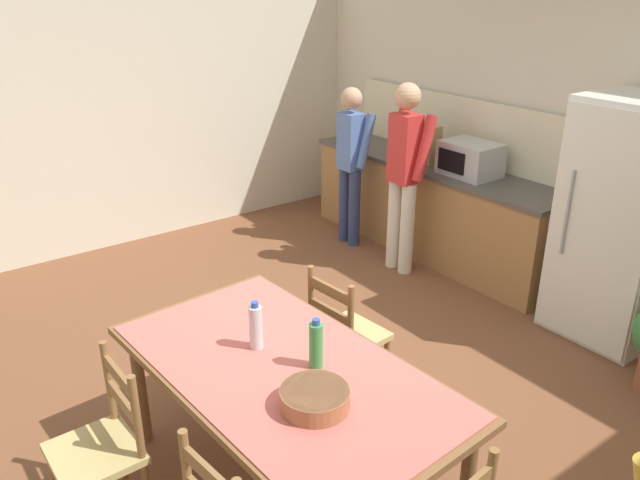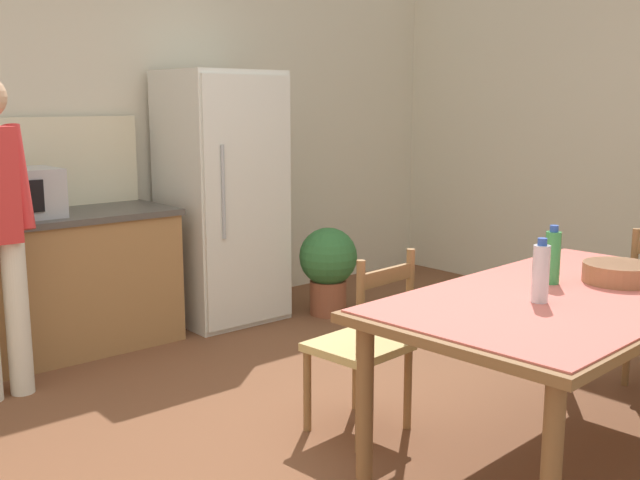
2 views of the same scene
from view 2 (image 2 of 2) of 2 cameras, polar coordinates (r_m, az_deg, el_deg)
ground_plane at (r=3.67m, az=2.65°, el=-15.33°), size 8.32×8.32×0.00m
wall_back at (r=5.55m, az=-16.63°, el=8.52°), size 6.52×0.12×2.90m
refrigerator at (r=5.52m, az=-7.47°, el=3.22°), size 0.76×0.73×1.82m
microwave at (r=4.88m, az=-22.21°, el=3.28°), size 0.50×0.39×0.30m
dining_table at (r=3.46m, az=18.23°, el=-5.02°), size 1.96×1.14×0.78m
bottle_near_centre at (r=3.21m, az=16.47°, el=-2.41°), size 0.07×0.07×0.27m
bottle_off_centre at (r=3.56m, az=17.30°, el=-1.23°), size 0.07×0.07×0.27m
serving_bowl at (r=3.70m, az=21.80°, el=-2.25°), size 0.32×0.32×0.09m
chair_side_far_left at (r=3.64m, az=3.37°, el=-8.04°), size 0.45×0.44×0.91m
potted_plant at (r=5.67m, az=0.62°, el=-1.88°), size 0.44×0.44×0.67m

